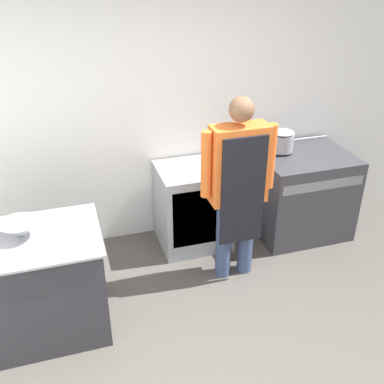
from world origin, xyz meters
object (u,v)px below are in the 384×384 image
Objects in this scene: fridge_unit at (193,206)px; mixing_bowl at (20,230)px; stock_pot at (282,140)px; stove at (301,193)px; person_cook at (238,181)px.

fridge_unit is 2.94× the size of mixing_bowl.
fridge_unit is 3.50× the size of stock_pot.
person_cook reaches higher than stove.
person_cook is 1.79m from mixing_bowl.
fridge_unit is 1.12m from stock_pot.
mixing_bowl is 2.65m from stock_pot.
stock_pot is at bearing 18.02° from mixing_bowl.
person_cook is 7.03× the size of stock_pot.
stove is 1.11× the size of fridge_unit.
mixing_bowl is (-1.56, -0.79, 0.50)m from fridge_unit.
mixing_bowl is (-1.78, -0.18, -0.05)m from person_cook.
fridge_unit is 0.85m from person_cook.
stove is 2.85m from mixing_bowl.
mixing_bowl is at bearing -153.26° from fridge_unit.
mixing_bowl reaches higher than stove.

